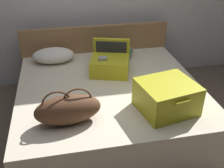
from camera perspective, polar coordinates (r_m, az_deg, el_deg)
ground_plane at (r=2.91m, az=1.06°, el=-13.37°), size 12.00×12.00×0.00m
bed at (r=3.05m, az=-0.52°, el=-4.66°), size 1.92×1.84×0.53m
headboard at (r=3.79m, az=-3.34°, el=5.72°), size 1.96×0.08×0.88m
hard_case_large at (r=2.51m, az=11.39°, el=-2.60°), size 0.56×0.52×0.28m
hard_case_medium at (r=3.13m, az=-0.41°, el=4.46°), size 0.52×0.50×0.35m
duffel_bag at (r=2.34m, az=-9.23°, el=-5.26°), size 0.59×0.29×0.33m
pillow_near_headboard at (r=3.53m, az=0.20°, el=7.02°), size 0.56×0.35×0.18m
pillow_center_head at (r=3.47m, az=-12.20°, el=5.88°), size 0.52×0.33×0.18m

